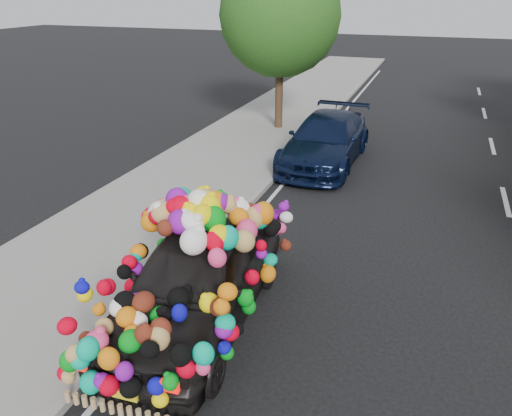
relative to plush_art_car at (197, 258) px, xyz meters
The scene contains 6 objects.
ground 2.70m from the plush_art_car, 51.58° to the left, with size 100.00×100.00×0.00m, color black.
sidewalk 3.54m from the plush_art_car, 145.14° to the left, with size 4.00×60.00×0.12m, color gray.
kerb 2.35m from the plush_art_car, 113.02° to the left, with size 0.15×60.00×0.13m, color gray.
tree_near_sidewalk 12.01m from the plush_art_car, 101.23° to the left, with size 4.20×4.20×6.13m.
plush_art_car is the anchor object (origin of this frame).
navy_sedan 8.30m from the plush_art_car, 88.64° to the left, with size 2.02×4.96×1.44m, color black.
Camera 1 is at (1.60, -7.92, 4.97)m, focal length 35.00 mm.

